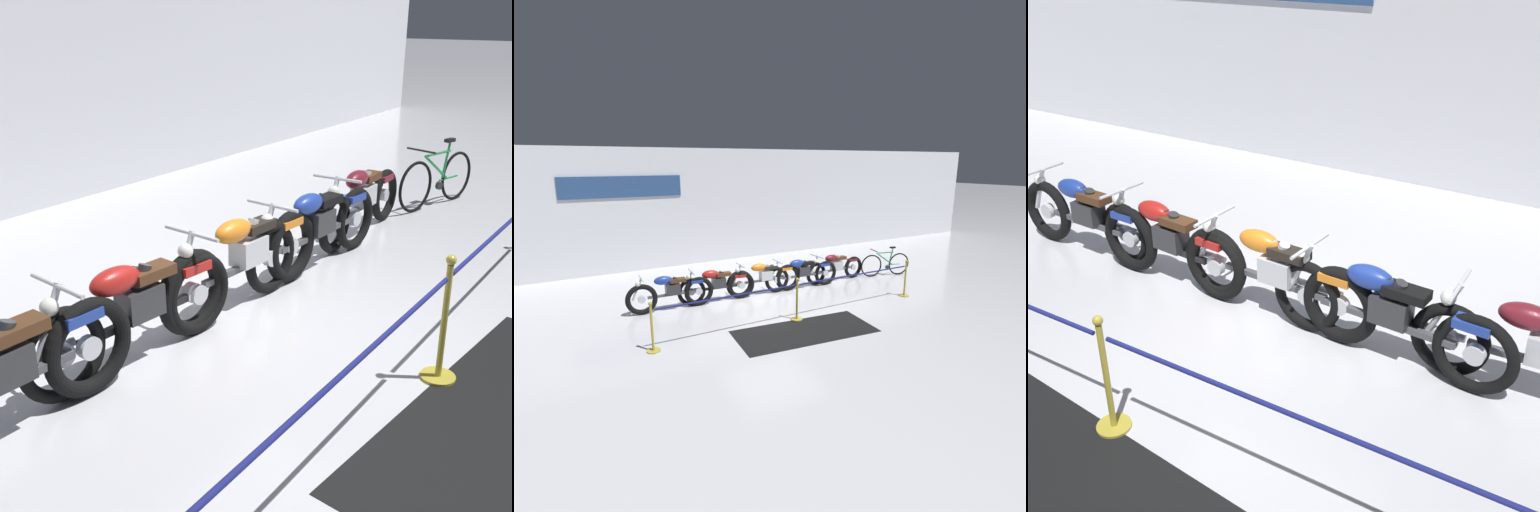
# 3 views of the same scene
# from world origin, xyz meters

# --- Properties ---
(ground_plane) EXTENTS (120.00, 120.00, 0.00)m
(ground_plane) POSITION_xyz_m (0.00, 0.00, 0.00)
(ground_plane) COLOR silver
(motorcycle_red_1) EXTENTS (2.16, 0.62, 0.96)m
(motorcycle_red_1) POSITION_xyz_m (-1.35, 0.69, 0.48)
(motorcycle_red_1) COLOR black
(motorcycle_red_1) RESTS_ON ground
(motorcycle_orange_2) EXTENTS (2.32, 0.62, 0.98)m
(motorcycle_orange_2) POSITION_xyz_m (0.07, 0.63, 0.48)
(motorcycle_orange_2) COLOR black
(motorcycle_orange_2) RESTS_ON ground
(motorcycle_blue_3) EXTENTS (2.44, 0.62, 0.96)m
(motorcycle_blue_3) POSITION_xyz_m (1.30, 0.55, 0.48)
(motorcycle_blue_3) COLOR black
(motorcycle_blue_3) RESTS_ON ground
(motorcycle_maroon_4) EXTENTS (2.24, 0.62, 0.94)m
(motorcycle_maroon_4) POSITION_xyz_m (2.65, 0.67, 0.46)
(motorcycle_maroon_4) COLOR black
(motorcycle_maroon_4) RESTS_ON ground
(bicycle) EXTENTS (1.72, 0.58, 0.98)m
(bicycle) POSITION_xyz_m (4.51, 0.36, 0.40)
(bicycle) COLOR black
(bicycle) RESTS_ON ground
(stanchion_far_left) EXTENTS (7.12, 0.28, 1.05)m
(stanchion_far_left) POSITION_xyz_m (-1.30, -1.44, 0.69)
(stanchion_far_left) COLOR gold
(stanchion_far_left) RESTS_ON ground
(stanchion_mid_left) EXTENTS (0.28, 0.28, 1.05)m
(stanchion_mid_left) POSITION_xyz_m (-0.14, -1.44, 0.36)
(stanchion_mid_left) COLOR gold
(stanchion_mid_left) RESTS_ON ground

